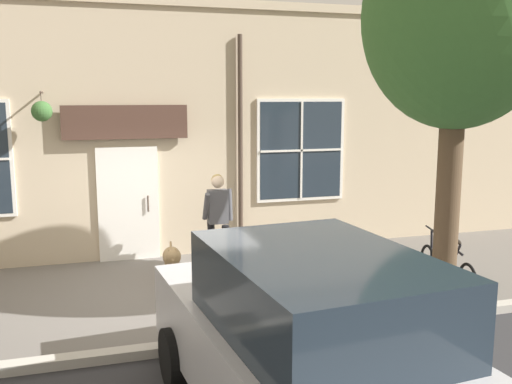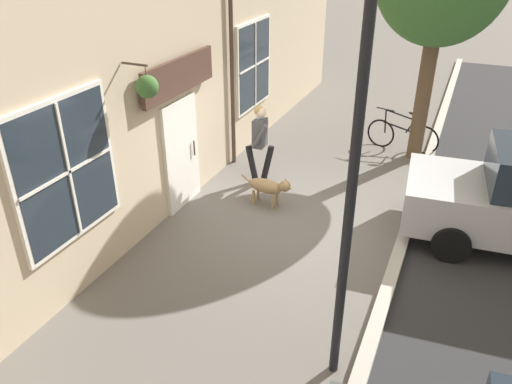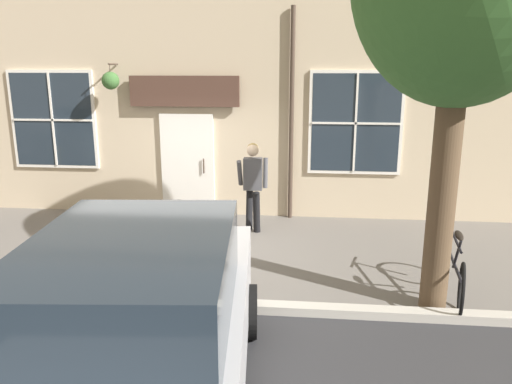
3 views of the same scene
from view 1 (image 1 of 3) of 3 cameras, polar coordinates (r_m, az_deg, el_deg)
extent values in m
plane|color=#66605B|center=(8.94, -9.61, -10.23)|extent=(90.00, 90.00, 0.00)
cube|color=#B2ADA3|center=(7.08, -7.55, -15.12)|extent=(0.20, 28.00, 0.12)
cube|color=#C6B293|center=(10.78, -11.51, 5.60)|extent=(0.30, 18.00, 4.60)
cube|color=#C6B293|center=(10.88, -11.94, 18.19)|extent=(0.42, 18.00, 0.16)
cube|color=white|center=(10.74, -12.65, -1.16)|extent=(0.10, 1.10, 2.10)
cube|color=#232D38|center=(10.72, -12.63, -1.46)|extent=(0.03, 0.90, 1.90)
cylinder|color=#47382D|center=(10.68, -10.74, -1.16)|extent=(0.03, 0.03, 0.30)
cube|color=#4C3328|center=(10.47, -12.91, 6.83)|extent=(0.08, 2.20, 0.60)
cylinder|color=#47382D|center=(10.89, -1.57, 4.62)|extent=(0.09, 0.09, 4.14)
cylinder|color=#47382D|center=(10.34, -20.67, 9.31)|extent=(0.44, 0.04, 0.04)
cylinder|color=#47382D|center=(10.17, -20.68, 8.30)|extent=(0.01, 0.01, 0.34)
cone|color=#2D2823|center=(10.17, -20.61, 7.06)|extent=(0.32, 0.32, 0.18)
sphere|color=#3D6B33|center=(10.17, -20.64, 7.56)|extent=(0.34, 0.34, 0.34)
cube|color=white|center=(11.35, 4.48, 4.19)|extent=(0.08, 1.82, 2.02)
cube|color=#232D38|center=(11.32, 4.53, 4.18)|extent=(0.03, 1.70, 1.90)
cube|color=white|center=(11.30, 4.57, 4.17)|extent=(0.04, 0.04, 1.90)
cube|color=white|center=(11.30, 4.57, 4.17)|extent=(0.04, 1.70, 0.04)
cylinder|color=black|center=(10.02, -3.17, -5.51)|extent=(0.30, 0.13, 0.82)
cylinder|color=black|center=(10.24, -4.43, -5.18)|extent=(0.30, 0.13, 0.82)
cube|color=#4C4C51|center=(9.97, -3.85, -1.46)|extent=(0.22, 0.34, 0.59)
sphere|color=beige|center=(9.88, -3.85, 1.05)|extent=(0.22, 0.22, 0.22)
sphere|color=tan|center=(9.90, -3.89, 1.20)|extent=(0.21, 0.21, 0.21)
cylinder|color=#4C4C51|center=(10.06, -2.63, -1.27)|extent=(0.16, 0.09, 0.57)
cylinder|color=#4C4C51|center=(9.82, -5.02, -1.45)|extent=(0.33, 0.09, 0.52)
ellipsoid|color=#997A51|center=(9.50, -8.42, -6.37)|extent=(0.74, 0.38, 0.27)
cylinder|color=#997A51|center=(9.37, -7.78, -8.28)|extent=(0.06, 0.06, 0.30)
cylinder|color=#997A51|center=(9.37, -8.89, -8.32)|extent=(0.06, 0.06, 0.30)
cylinder|color=#997A51|center=(9.78, -7.90, -7.53)|extent=(0.06, 0.06, 0.30)
cylinder|color=#997A51|center=(9.77, -8.96, -7.56)|extent=(0.06, 0.06, 0.30)
sphere|color=#997A51|center=(9.07, -8.35, -6.45)|extent=(0.22, 0.22, 0.22)
cone|color=#997A51|center=(8.97, -8.32, -6.76)|extent=(0.11, 0.10, 0.09)
cone|color=#997A51|center=(9.05, -8.05, -5.78)|extent=(0.06, 0.06, 0.07)
cone|color=#997A51|center=(9.05, -8.68, -5.80)|extent=(0.06, 0.06, 0.07)
cylinder|color=#997A51|center=(9.90, -8.51, -5.41)|extent=(0.21, 0.06, 0.14)
cylinder|color=brown|center=(8.38, 18.62, -0.92)|extent=(0.34, 0.34, 3.11)
ellipsoid|color=#38662D|center=(8.32, 19.58, 16.40)|extent=(2.76, 2.48, 3.03)
sphere|color=#38662D|center=(8.34, 17.66, 13.14)|extent=(1.74, 1.74, 1.74)
torus|color=black|center=(9.54, 16.79, -7.15)|extent=(0.69, 0.21, 0.70)
torus|color=black|center=(8.71, 20.40, -8.94)|extent=(0.69, 0.21, 0.70)
cylinder|color=black|center=(9.06, 18.58, -6.80)|extent=(0.97, 0.07, 0.25)
cylinder|color=black|center=(8.88, 19.27, -6.24)|extent=(0.26, 0.04, 0.46)
cylinder|color=black|center=(9.02, 18.51, -4.77)|extent=(0.82, 0.06, 0.21)
cylinder|color=black|center=(9.39, 17.14, -5.41)|extent=(0.07, 0.04, 0.58)
cylinder|color=black|center=(9.35, 17.11, -3.57)|extent=(0.45, 0.14, 0.03)
ellipsoid|color=black|center=(8.82, 19.37, -4.61)|extent=(0.25, 0.11, 0.11)
cube|color=#B7B7BC|center=(5.23, 5.04, -16.72)|extent=(4.44, 2.14, 0.76)
cube|color=#1E2833|center=(4.78, 6.34, -9.99)|extent=(2.37, 1.74, 0.68)
cylinder|color=black|center=(6.26, -8.32, -16.03)|extent=(0.63, 0.23, 0.62)
cylinder|color=black|center=(6.84, 6.61, -13.71)|extent=(0.63, 0.23, 0.62)
camera|label=2|loc=(8.99, -67.37, 15.77)|focal=35.00mm
camera|label=3|loc=(3.18, 62.79, 5.06)|focal=35.00mm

